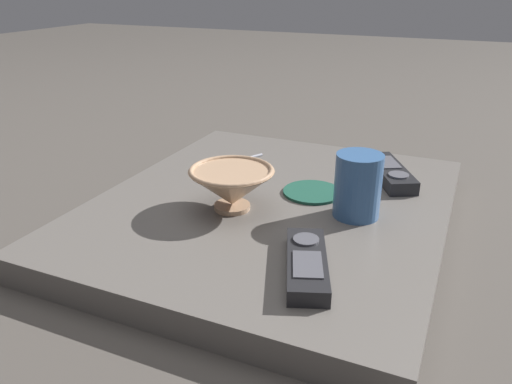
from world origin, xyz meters
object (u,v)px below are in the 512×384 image
at_px(teaspoon, 227,164).
at_px(tv_remote_near, 390,172).
at_px(cereal_bowl, 232,186).
at_px(coffee_mug, 357,187).
at_px(tv_remote_far, 307,264).
at_px(drink_coaster, 312,192).

bearing_deg(teaspoon, tv_remote_near, 14.29).
bearing_deg(cereal_bowl, tv_remote_near, 48.44).
bearing_deg(coffee_mug, cereal_bowl, -164.57).
xyz_separation_m(coffee_mug, tv_remote_far, (-0.02, -0.19, -0.04)).
relative_size(tv_remote_far, drink_coaster, 1.61).
bearing_deg(cereal_bowl, drink_coaster, 48.39).
bearing_deg(coffee_mug, tv_remote_near, 83.69).
bearing_deg(drink_coaster, cereal_bowl, -131.61).
bearing_deg(teaspoon, coffee_mug, -21.01).
bearing_deg(drink_coaster, teaspoon, 166.11).
height_order(tv_remote_far, drink_coaster, tv_remote_far).
relative_size(cereal_bowl, coffee_mug, 1.35).
height_order(cereal_bowl, drink_coaster, cereal_bowl).
bearing_deg(cereal_bowl, tv_remote_far, -37.32).
distance_m(cereal_bowl, tv_remote_far, 0.22).
relative_size(coffee_mug, drink_coaster, 1.00).
distance_m(cereal_bowl, drink_coaster, 0.16).
bearing_deg(teaspoon, tv_remote_far, -47.93).
height_order(cereal_bowl, coffee_mug, coffee_mug).
relative_size(teaspoon, drink_coaster, 0.98).
distance_m(cereal_bowl, teaspoon, 0.19).
distance_m(coffee_mug, teaspoon, 0.31).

